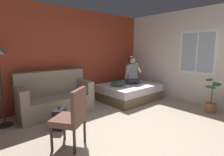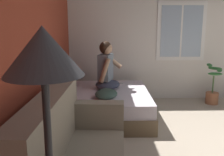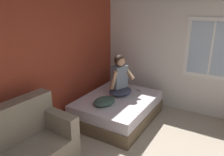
{
  "view_description": "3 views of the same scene",
  "coord_description": "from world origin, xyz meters",
  "px_view_note": "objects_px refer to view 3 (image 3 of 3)",
  "views": [
    {
      "loc": [
        -2.32,
        -1.76,
        1.6
      ],
      "look_at": [
        0.93,
        1.98,
        0.75
      ],
      "focal_mm": 28.0,
      "sensor_mm": 36.0,
      "label": 1
    },
    {
      "loc": [
        -2.9,
        2.02,
        1.72
      ],
      "look_at": [
        0.57,
        1.93,
        0.95
      ],
      "focal_mm": 42.0,
      "sensor_mm": 36.0,
      "label": 2
    },
    {
      "loc": [
        -2.04,
        -0.11,
        2.36
      ],
      "look_at": [
        0.89,
        1.65,
        1.19
      ],
      "focal_mm": 35.0,
      "sensor_mm": 36.0,
      "label": 3
    }
  ],
  "objects_px": {
    "person_seated": "(120,79)",
    "cell_phone": "(138,90)",
    "throw_pillow": "(104,101)",
    "bed": "(117,108)",
    "couch": "(11,156)"
  },
  "relations": [
    {
      "from": "person_seated",
      "to": "cell_phone",
      "type": "xyz_separation_m",
      "value": [
        0.4,
        -0.26,
        -0.35
      ]
    },
    {
      "from": "bed",
      "to": "person_seated",
      "type": "bearing_deg",
      "value": 16.24
    },
    {
      "from": "person_seated",
      "to": "throw_pillow",
      "type": "relative_size",
      "value": 1.82
    },
    {
      "from": "couch",
      "to": "person_seated",
      "type": "distance_m",
      "value": 2.5
    },
    {
      "from": "person_seated",
      "to": "throw_pillow",
      "type": "height_order",
      "value": "person_seated"
    },
    {
      "from": "bed",
      "to": "throw_pillow",
      "type": "relative_size",
      "value": 3.67
    },
    {
      "from": "throw_pillow",
      "to": "cell_phone",
      "type": "xyz_separation_m",
      "value": [
        1.0,
        -0.27,
        -0.07
      ]
    },
    {
      "from": "bed",
      "to": "couch",
      "type": "distance_m",
      "value": 2.29
    },
    {
      "from": "bed",
      "to": "cell_phone",
      "type": "bearing_deg",
      "value": -19.22
    },
    {
      "from": "throw_pillow",
      "to": "bed",
      "type": "bearing_deg",
      "value": -9.4
    },
    {
      "from": "bed",
      "to": "throw_pillow",
      "type": "distance_m",
      "value": 0.52
    },
    {
      "from": "bed",
      "to": "cell_phone",
      "type": "height_order",
      "value": "cell_phone"
    },
    {
      "from": "couch",
      "to": "person_seated",
      "type": "height_order",
      "value": "person_seated"
    },
    {
      "from": "couch",
      "to": "throw_pillow",
      "type": "distance_m",
      "value": 1.88
    },
    {
      "from": "person_seated",
      "to": "cell_phone",
      "type": "relative_size",
      "value": 6.08
    }
  ]
}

